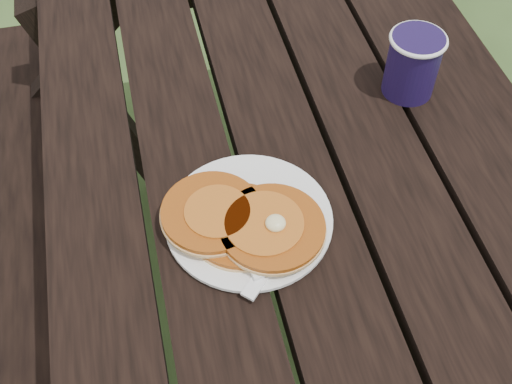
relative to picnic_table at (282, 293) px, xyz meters
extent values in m
plane|color=#2A3D1A|center=(0.00, 0.00, -0.37)|extent=(60.00, 60.00, 0.00)
cube|color=black|center=(0.00, 0.00, 0.36)|extent=(0.75, 1.80, 0.04)
cylinder|color=white|center=(-0.08, -0.08, 0.39)|extent=(0.26, 0.26, 0.01)
cylinder|color=#A84F13|center=(-0.10, -0.10, 0.40)|extent=(0.15, 0.15, 0.01)
cylinder|color=#A84F13|center=(-0.14, -0.07, 0.41)|extent=(0.14, 0.14, 0.01)
cylinder|color=#A84F13|center=(-0.06, -0.12, 0.41)|extent=(0.15, 0.15, 0.01)
cylinder|color=#A25217|center=(-0.07, -0.11, 0.42)|extent=(0.11, 0.11, 0.00)
ellipsoid|color=#F4E59E|center=(-0.05, -0.12, 0.42)|extent=(0.03, 0.03, 0.02)
cube|color=white|center=(-0.05, -0.14, 0.39)|extent=(0.14, 0.14, 0.00)
cylinder|color=#1A0F39|center=(0.25, 0.13, 0.44)|extent=(0.09, 0.09, 0.11)
torus|color=white|center=(0.25, 0.13, 0.49)|extent=(0.10, 0.10, 0.01)
cylinder|color=black|center=(0.25, 0.13, 0.49)|extent=(0.08, 0.08, 0.01)
camera|label=1|loc=(-0.20, -0.62, 1.14)|focal=45.00mm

